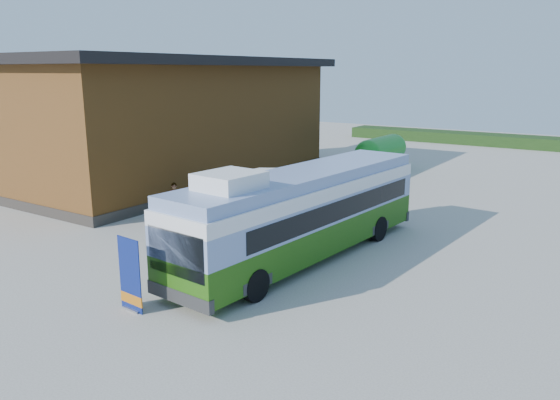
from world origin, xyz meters
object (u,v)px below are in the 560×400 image
Objects in this scene: banner at (130,281)px; slurry_tanker at (381,151)px; picnic_table at (214,244)px; bus at (303,211)px; person_b at (206,190)px; person_a at (175,200)px.

slurry_tanker reaches higher than banner.
slurry_tanker is at bearing 112.13° from picnic_table.
bus is 9.12m from person_b.
bus is 7.59× the size of person_a.
person_a is 0.94× the size of person_b.
picnic_table is 7.94m from person_b.
person_a is at bearing 172.91° from bus.
person_b is at bearing -102.06° from slurry_tanker.
banner is 1.34× the size of person_a.
bus reaches higher than picnic_table.
bus is 7.12× the size of person_b.
person_a is 0.26× the size of slurry_tanker.
slurry_tanker is at bearing 101.89° from banner.
person_a is (-8.03, 1.67, -0.98)m from bus.
slurry_tanker is (-3.16, 25.01, 0.44)m from banner.
banner is 1.26× the size of person_b.
banner is 12.36m from person_b.
banner is at bearing -100.18° from bus.
picnic_table is 0.90× the size of person_a.
bus is 3.47m from picnic_table.
banner is at bearing -62.79° from picnic_table.
banner is at bearing -82.19° from slurry_tanker.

